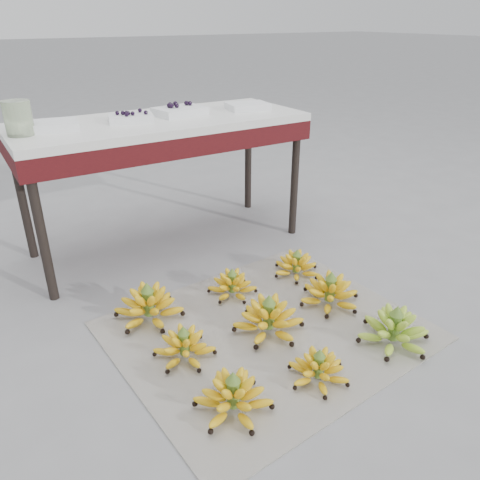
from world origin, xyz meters
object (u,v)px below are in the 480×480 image
bunch_mid_center (269,319)px  vendor_table (162,134)px  bunch_mid_left (184,346)px  bunch_back_right (296,266)px  tray_far_left (51,126)px  bunch_back_center (232,285)px  glass_jar (18,118)px  bunch_front_center (318,369)px  tray_left (131,118)px  tray_right (180,111)px  tray_far_right (248,106)px  bunch_back_left (149,306)px  bunch_front_left (233,397)px  bunch_mid_right (330,293)px  newspaper_mat (267,331)px  bunch_front_right (394,330)px

bunch_mid_center → vendor_table: 1.19m
bunch_mid_left → bunch_back_right: size_ratio=0.88×
bunch_mid_left → tray_far_left: 1.25m
bunch_back_center → vendor_table: size_ratio=0.18×
glass_jar → bunch_front_center: bearing=-62.9°
bunch_mid_left → tray_left: tray_left is taller
bunch_mid_left → bunch_mid_center: bearing=-15.7°
bunch_mid_center → tray_right: size_ratio=1.28×
bunch_back_center → bunch_mid_center: bearing=-103.7°
tray_far_left → tray_right: bearing=0.9°
bunch_mid_left → tray_far_right: (0.91, 0.96, 0.71)m
bunch_back_left → bunch_front_left: bearing=-92.4°
bunch_mid_right → tray_far_right: size_ratio=1.44×
bunch_back_left → glass_jar: glass_jar is taller
bunch_front_left → bunch_mid_center: bearing=17.6°
bunch_mid_center → bunch_back_center: size_ratio=1.35×
bunch_front_left → bunch_mid_right: 0.80m
bunch_back_left → tray_far_left: (-0.16, 0.68, 0.70)m
bunch_front_left → tray_right: (0.48, 1.36, 0.71)m
newspaper_mat → bunch_front_center: bearing=-92.1°
bunch_front_center → vendor_table: bearing=91.2°
bunch_front_left → bunch_back_right: (0.77, 0.63, -0.01)m
newspaper_mat → bunch_back_left: 0.54m
tray_left → tray_far_right: size_ratio=1.01×
bunch_front_right → tray_left: bearing=104.3°
vendor_table → bunch_front_left: bearing=-104.9°
bunch_mid_right → bunch_front_left: bearing=-134.9°
bunch_back_right → vendor_table: vendor_table is taller
bunch_mid_center → bunch_back_left: (-0.40, 0.36, 0.00)m
bunch_mid_right → glass_jar: size_ratio=2.39×
tray_right → tray_far_left: bearing=-179.1°
newspaper_mat → bunch_mid_center: 0.07m
bunch_back_center → tray_left: 1.01m
bunch_front_left → bunch_mid_center: (0.36, 0.30, 0.01)m
tray_far_left → glass_jar: bearing=-163.2°
newspaper_mat → bunch_mid_right: size_ratio=3.39×
bunch_mid_center → tray_far_left: (-0.56, 1.05, 0.70)m
bunch_front_right → bunch_mid_right: (-0.03, 0.36, -0.00)m
vendor_table → bunch_mid_left: bearing=-110.8°
bunch_front_center → tray_far_right: size_ratio=0.93×
bunch_back_right → glass_jar: 1.51m
newspaper_mat → bunch_front_center: size_ratio=5.29×
bunch_back_right → bunch_back_center: bearing=-156.6°
bunch_back_center → bunch_back_left: bearing=166.7°
bunch_front_left → bunch_mid_right: (0.73, 0.33, 0.00)m
bunch_front_center → bunch_back_center: (0.03, 0.68, 0.00)m
newspaper_mat → bunch_back_center: 0.34m
bunch_front_left → bunch_back_left: 0.67m
bunch_front_left → bunch_front_right: bunch_front_right is taller
tray_far_left → tray_left: bearing=-2.1°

